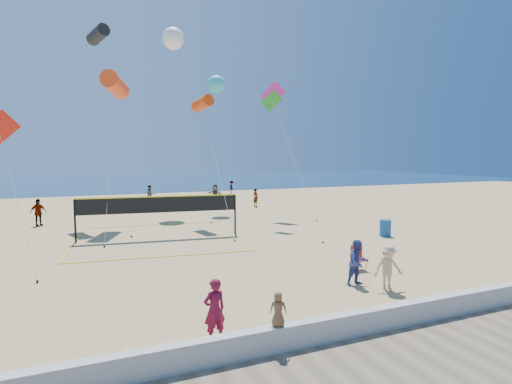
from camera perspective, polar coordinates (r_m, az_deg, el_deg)
name	(u,v)px	position (r m, az deg, el deg)	size (l,w,h in m)	color
ground	(292,297)	(13.17, 5.15, -14.74)	(120.00, 120.00, 0.00)	tan
ocean	(126,181)	(73.31, -18.02, 1.52)	(140.00, 50.00, 0.03)	navy
seawall	(348,325)	(10.69, 13.06, -18.03)	(32.00, 0.30, 0.60)	#B6B6B1
boardwalk	(407,377)	(9.44, 20.75, -23.50)	(32.00, 3.60, 0.03)	#72614D
woman	(214,310)	(10.08, -5.95, -16.44)	(0.57, 0.37, 1.56)	maroon
toddler	(278,309)	(9.51, 3.19, -16.36)	(0.39, 0.26, 0.80)	brown
bystander_a	(358,262)	(14.49, 14.33, -9.71)	(0.77, 0.60, 1.59)	navy
bystander_b	(388,268)	(14.23, 18.35, -10.21)	(1.00, 0.57, 1.54)	tan
far_person_0	(38,212)	(29.00, -28.70, -2.57)	(1.02, 0.42, 1.73)	gray
far_person_1	(215,194)	(37.37, -5.88, -0.30)	(1.64, 0.52, 1.77)	gray
far_person_2	(256,197)	(35.11, -0.06, -0.78)	(0.58, 0.38, 1.58)	gray
far_person_3	(150,195)	(38.20, -14.88, -0.36)	(0.84, 0.65, 1.72)	gray
far_person_4	(232,188)	(45.68, -3.50, 0.62)	(1.02, 0.59, 1.58)	gray
camp_chair	(358,256)	(16.41, 14.35, -8.86)	(0.55, 0.67, 1.07)	red
trash_barrel	(385,228)	(23.44, 17.99, -4.91)	(0.61, 0.61, 0.92)	#154C8E
volleyball_net	(159,210)	(22.23, -13.68, -2.45)	(9.56, 9.43, 2.31)	black
kite_0	(115,85)	(27.81, -19.49, 14.22)	(2.19, 8.38, 9.71)	#FF4516
kite_1	(98,35)	(31.02, -21.63, 20.15)	(1.97, 8.57, 13.23)	black
kite_2	(203,103)	(26.92, -7.64, 12.44)	(1.18, 7.45, 8.39)	red
kite_3	(0,136)	(18.68, -32.72, 6.77)	(2.22, 3.09, 6.30)	red
kite_4	(275,110)	(26.19, 2.69, 11.69)	(1.27, 7.18, 8.73)	green
kite_5	(275,99)	(30.30, 2.70, 13.15)	(2.23, 4.74, 9.98)	#D62D98
kite_6	(173,39)	(34.49, -11.73, 20.67)	(2.22, 8.47, 14.58)	white
kite_7	(216,84)	(33.83, -5.67, 15.08)	(1.74, 6.88, 10.99)	#33BBD2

